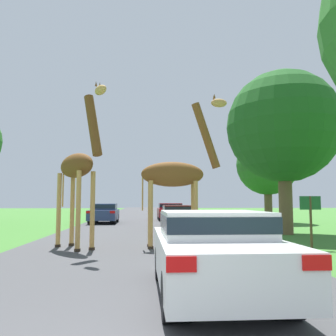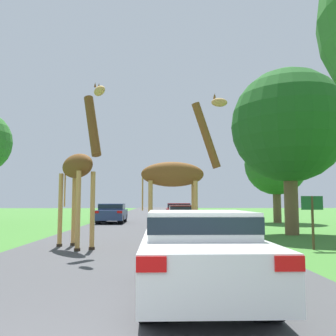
# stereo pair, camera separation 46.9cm
# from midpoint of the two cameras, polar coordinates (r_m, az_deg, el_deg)

# --- Properties ---
(road) EXTENTS (8.07, 120.00, 0.00)m
(road) POSITION_cam_midpoint_polar(r_m,az_deg,el_deg) (31.98, -2.45, -8.11)
(road) COLOR #424244
(road) RESTS_ON ground
(giraffe_near_road) EXTENTS (2.97, 0.77, 5.25)m
(giraffe_near_road) POSITION_cam_midpoint_polar(r_m,az_deg,el_deg) (11.99, 2.68, -0.80)
(giraffe_near_road) COLOR tan
(giraffe_near_road) RESTS_ON ground
(giraffe_companion) EXTENTS (2.01, 2.47, 5.23)m
(giraffe_companion) POSITION_cam_midpoint_polar(r_m,az_deg,el_deg) (12.06, -12.98, 0.20)
(giraffe_companion) COLOR tan
(giraffe_companion) RESTS_ON ground
(car_lead_maroon) EXTENTS (1.81, 4.14, 1.36)m
(car_lead_maroon) POSITION_cam_midpoint_polar(r_m,az_deg,el_deg) (6.02, 7.23, -12.89)
(car_lead_maroon) COLOR silver
(car_lead_maroon) RESTS_ON ground
(car_queue_right) EXTENTS (1.71, 4.58, 1.30)m
(car_queue_right) POSITION_cam_midpoint_polar(r_m,az_deg,el_deg) (21.05, 3.04, -7.61)
(car_queue_right) COLOR #561914
(car_queue_right) RESTS_ON ground
(car_queue_left) EXTENTS (1.99, 4.33, 1.37)m
(car_queue_left) POSITION_cam_midpoint_polar(r_m,az_deg,el_deg) (29.25, 2.16, -6.92)
(car_queue_left) COLOR maroon
(car_queue_left) RESTS_ON ground
(car_far_ahead) EXTENTS (1.88, 4.20, 1.37)m
(car_far_ahead) POSITION_cam_midpoint_polar(r_m,az_deg,el_deg) (25.81, -8.46, -7.09)
(car_far_ahead) COLOR navy
(car_far_ahead) RESTS_ON ground
(tree_left_edge) EXTENTS (4.50, 4.50, 6.50)m
(tree_left_edge) POSITION_cam_midpoint_polar(r_m,az_deg,el_deg) (27.04, 17.41, 0.58)
(tree_left_edge) COLOR brown
(tree_left_edge) RESTS_ON ground
(tree_mid_field) EXTENTS (5.35, 5.35, 7.78)m
(tree_mid_field) POSITION_cam_midpoint_polar(r_m,az_deg,el_deg) (17.85, 19.52, 6.38)
(tree_mid_field) COLOR brown
(tree_mid_field) RESTS_ON ground
(sign_post) EXTENTS (0.70, 0.08, 1.70)m
(sign_post) POSITION_cam_midpoint_polar(r_m,az_deg,el_deg) (12.44, 23.16, -6.53)
(sign_post) COLOR #4C3823
(sign_post) RESTS_ON ground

